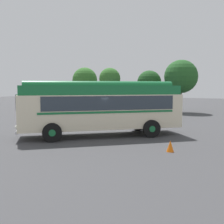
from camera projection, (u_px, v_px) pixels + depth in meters
The scene contains 10 objects.
ground_plane at pixel (99, 135), 17.02m from camera, with size 120.00×120.00×0.00m, color #3D3D3F.
vintage_bus at pixel (101, 106), 16.64m from camera, with size 9.28×8.38×3.49m.
car_near_left at pixel (138, 107), 29.64m from camera, with size 2.42×4.41×1.66m.
car_mid_left at pixel (158, 108), 27.85m from camera, with size 2.35×4.38×1.66m.
box_van at pixel (117, 102), 31.25m from camera, with size 2.46×5.82×2.50m.
tree_far_left at pixel (85, 80), 38.93m from camera, with size 3.68×3.68×5.97m.
tree_left_of_centre at pixel (109, 78), 35.63m from camera, with size 2.90×2.90×5.70m.
tree_centre at pixel (150, 82), 34.89m from camera, with size 3.22×3.22×5.29m.
tree_right_of_centre at pixel (181, 76), 31.73m from camera, with size 4.03×4.03×6.38m.
traffic_cone at pixel (170, 146), 12.65m from camera, with size 0.36×0.36×0.55m, color orange.
Camera 1 is at (8.37, -14.59, 3.14)m, focal length 42.00 mm.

